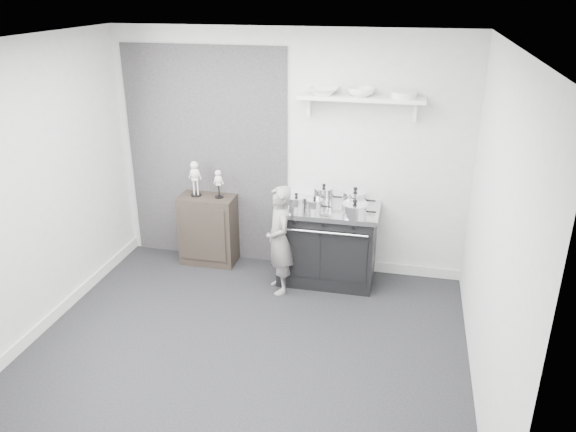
{
  "coord_description": "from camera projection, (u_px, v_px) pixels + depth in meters",
  "views": [
    {
      "loc": [
        1.32,
        -4.1,
        3.1
      ],
      "look_at": [
        0.2,
        0.95,
        0.95
      ],
      "focal_mm": 35.0,
      "sensor_mm": 36.0,
      "label": 1
    }
  ],
  "objects": [
    {
      "name": "stove",
      "position": [
        327.0,
        243.0,
        6.2
      ],
      "size": [
        1.09,
        0.68,
        0.88
      ],
      "color": "black",
      "rests_on": "ground"
    },
    {
      "name": "pot_back_right",
      "position": [
        355.0,
        199.0,
        6.02
      ],
      "size": [
        0.35,
        0.27,
        0.22
      ],
      "color": "silver",
      "rests_on": "stove"
    },
    {
      "name": "skeleton_full",
      "position": [
        195.0,
        176.0,
        6.4
      ],
      "size": [
        0.13,
        0.09,
        0.48
      ],
      "primitive_type": null,
      "color": "beige",
      "rests_on": "side_cabinet"
    },
    {
      "name": "child",
      "position": [
        279.0,
        240.0,
        5.92
      ],
      "size": [
        0.45,
        0.52,
        1.19
      ],
      "primitive_type": "imported",
      "rotation": [
        0.0,
        0.0,
        -1.1
      ],
      "color": "slate",
      "rests_on": "ground"
    },
    {
      "name": "ground",
      "position": [
        245.0,
        349.0,
        5.15
      ],
      "size": [
        4.0,
        4.0,
        0.0
      ],
      "primitive_type": "plane",
      "color": "black",
      "rests_on": "ground"
    },
    {
      "name": "pot_front_left",
      "position": [
        296.0,
        202.0,
        5.98
      ],
      "size": [
        0.31,
        0.22,
        0.18
      ],
      "color": "silver",
      "rests_on": "stove"
    },
    {
      "name": "pot_back_left",
      "position": [
        324.0,
        195.0,
        6.1
      ],
      "size": [
        0.31,
        0.23,
        0.23
      ],
      "color": "silver",
      "rests_on": "stove"
    },
    {
      "name": "bowl_large",
      "position": [
        324.0,
        91.0,
        5.77
      ],
      "size": [
        0.31,
        0.31,
        0.08
      ],
      "primitive_type": "imported",
      "color": "white",
      "rests_on": "wall_shelf"
    },
    {
      "name": "wall_shelf",
      "position": [
        361.0,
        99.0,
        5.73
      ],
      "size": [
        1.3,
        0.26,
        0.24
      ],
      "color": "silver",
      "rests_on": "room_shell"
    },
    {
      "name": "plate_stack",
      "position": [
        404.0,
        95.0,
        5.61
      ],
      "size": [
        0.26,
        0.26,
        0.06
      ],
      "primitive_type": "cylinder",
      "color": "white",
      "rests_on": "wall_shelf"
    },
    {
      "name": "pot_front_center",
      "position": [
        315.0,
        205.0,
        5.92
      ],
      "size": [
        0.27,
        0.18,
        0.16
      ],
      "color": "silver",
      "rests_on": "stove"
    },
    {
      "name": "side_cabinet",
      "position": [
        209.0,
        229.0,
        6.62
      ],
      "size": [
        0.64,
        0.37,
        0.83
      ],
      "primitive_type": "cube",
      "color": "black",
      "rests_on": "ground"
    },
    {
      "name": "pot_front_right",
      "position": [
        355.0,
        210.0,
        5.77
      ],
      "size": [
        0.35,
        0.27,
        0.19
      ],
      "color": "silver",
      "rests_on": "stove"
    },
    {
      "name": "room_shell",
      "position": [
        234.0,
        173.0,
        4.67
      ],
      "size": [
        4.02,
        3.62,
        2.71
      ],
      "color": "#BCBCB9",
      "rests_on": "ground"
    },
    {
      "name": "skeleton_torso",
      "position": [
        219.0,
        182.0,
        6.36
      ],
      "size": [
        0.11,
        0.07,
        0.38
      ],
      "primitive_type": null,
      "color": "beige",
      "rests_on": "side_cabinet"
    },
    {
      "name": "bowl_small",
      "position": [
        361.0,
        92.0,
        5.69
      ],
      "size": [
        0.27,
        0.27,
        0.09
      ],
      "primitive_type": "imported",
      "color": "white",
      "rests_on": "wall_shelf"
    }
  ]
}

